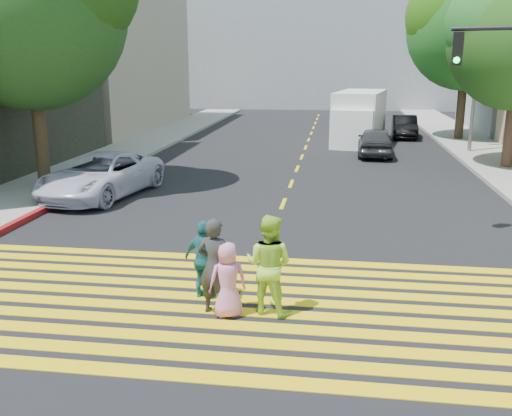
% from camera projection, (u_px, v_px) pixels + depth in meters
% --- Properties ---
extents(ground, '(120.00, 120.00, 0.00)m').
position_uv_depth(ground, '(230.00, 338.00, 9.18)').
color(ground, black).
extents(sidewalk_left, '(3.00, 40.00, 0.15)m').
position_uv_depth(sidewalk_left, '(152.00, 140.00, 31.41)').
color(sidewalk_left, gray).
rests_on(sidewalk_left, ground).
extents(curb_red, '(0.20, 8.00, 0.16)m').
position_uv_depth(curb_red, '(26.00, 218.00, 15.86)').
color(curb_red, maroon).
rests_on(curb_red, ground).
extents(crosswalk, '(13.40, 5.30, 0.01)m').
position_uv_depth(crosswalk, '(243.00, 305.00, 10.40)').
color(crosswalk, yellow).
rests_on(crosswalk, ground).
extents(lane_line, '(0.12, 34.40, 0.01)m').
position_uv_depth(lane_line, '(307.00, 143.00, 30.74)').
color(lane_line, yellow).
rests_on(lane_line, ground).
extents(building_left_tan, '(12.00, 16.00, 10.00)m').
position_uv_depth(building_left_tan, '(67.00, 50.00, 36.95)').
color(building_left_tan, tan).
rests_on(building_left_tan, ground).
extents(backdrop_block, '(30.00, 8.00, 12.00)m').
position_uv_depth(backdrop_block, '(324.00, 42.00, 53.67)').
color(backdrop_block, gray).
rests_on(backdrop_block, ground).
extents(tree_left, '(7.95, 7.59, 9.23)m').
position_uv_depth(tree_left, '(31.00, 1.00, 18.47)').
color(tree_left, '#413523').
rests_on(tree_left, ground).
extents(tree_right_far, '(7.46, 7.06, 9.32)m').
position_uv_depth(tree_right_far, '(470.00, 22.00, 30.21)').
color(tree_right_far, '#352B1D').
rests_on(tree_right_far, ground).
extents(pedestrian_man, '(0.71, 0.55, 1.74)m').
position_uv_depth(pedestrian_man, '(215.00, 267.00, 9.89)').
color(pedestrian_man, '#2B2B2B').
rests_on(pedestrian_man, ground).
extents(pedestrian_woman, '(1.03, 0.90, 1.79)m').
position_uv_depth(pedestrian_woman, '(269.00, 265.00, 9.91)').
color(pedestrian_woman, '#ABE23C').
rests_on(pedestrian_woman, ground).
extents(pedestrian_child, '(0.77, 0.64, 1.35)m').
position_uv_depth(pedestrian_child, '(228.00, 280.00, 9.82)').
color(pedestrian_child, pink).
rests_on(pedestrian_child, ground).
extents(pedestrian_extra, '(0.95, 0.69, 1.50)m').
position_uv_depth(pedestrian_extra, '(205.00, 260.00, 10.56)').
color(pedestrian_extra, '#206B78').
rests_on(pedestrian_extra, ground).
extents(white_sedan, '(3.16, 5.38, 1.41)m').
position_uv_depth(white_sedan, '(101.00, 175.00, 18.60)').
color(white_sedan, silver).
rests_on(white_sedan, ground).
extents(dark_car_near, '(1.73, 4.00, 1.35)m').
position_uv_depth(dark_car_near, '(375.00, 142.00, 26.59)').
color(dark_car_near, '#29292C').
rests_on(dark_car_near, ground).
extents(silver_car, '(1.97, 4.51, 1.29)m').
position_uv_depth(silver_car, '(368.00, 120.00, 36.22)').
color(silver_car, '#B2B2B2').
rests_on(silver_car, ground).
extents(dark_car_parked, '(1.54, 3.92, 1.27)m').
position_uv_depth(dark_car_parked, '(404.00, 127.00, 32.94)').
color(dark_car_parked, black).
rests_on(dark_car_parked, ground).
extents(white_van, '(3.12, 6.13, 2.76)m').
position_uv_depth(white_van, '(359.00, 119.00, 30.40)').
color(white_van, white).
rests_on(white_van, ground).
extents(street_lamp, '(2.19, 0.45, 9.65)m').
position_uv_depth(street_lamp, '(476.00, 33.00, 25.94)').
color(street_lamp, gray).
rests_on(street_lamp, ground).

